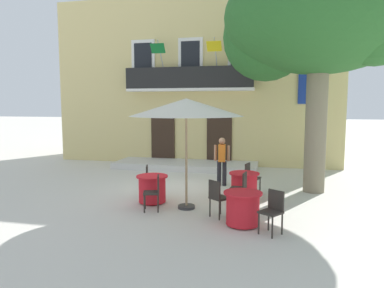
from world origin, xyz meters
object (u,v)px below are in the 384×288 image
plane_tree (317,21)px  cafe_table_middle (152,189)px  cafe_umbrella (186,108)px  cafe_chair_near_tree_0 (241,186)px  cafe_chair_front_0 (273,209)px  cafe_chair_front_1 (218,196)px  cafe_chair_middle_0 (154,190)px  cafe_table_front (243,208)px  cafe_chair_middle_1 (151,178)px  cafe_table_near_tree (244,185)px  cafe_chair_near_tree_1 (251,176)px  pedestrian_near_entrance (222,159)px

plane_tree → cafe_table_middle: 6.90m
cafe_umbrella → plane_tree: bearing=39.0°
cafe_table_middle → cafe_chair_near_tree_0: bearing=5.7°
cafe_chair_front_0 → cafe_chair_near_tree_0: bearing=114.1°
cafe_table_middle → cafe_chair_front_1: (1.96, -0.88, 0.14)m
plane_tree → cafe_chair_middle_0: 6.89m
cafe_chair_front_0 → cafe_table_front: bearing=150.7°
cafe_chair_middle_1 → cafe_umbrella: 2.67m
cafe_table_near_tree → cafe_chair_front_0: cafe_chair_front_0 is taller
cafe_chair_near_tree_1 → pedestrian_near_entrance: pedestrian_near_entrance is taller
cafe_chair_middle_1 → cafe_table_front: bearing=-34.5°
plane_tree → pedestrian_near_entrance: bearing=177.8°
cafe_chair_middle_0 → cafe_umbrella: 2.25m
cafe_chair_near_tree_1 → cafe_chair_middle_0: size_ratio=1.00×
cafe_table_near_tree → cafe_umbrella: cafe_umbrella is taller
cafe_chair_near_tree_0 → cafe_chair_middle_0: same height
cafe_table_near_tree → cafe_chair_near_tree_0: bearing=-92.0°
plane_tree → cafe_chair_near_tree_1: plane_tree is taller
cafe_table_front → cafe_table_middle: bearing=153.5°
cafe_table_middle → cafe_chair_front_1: cafe_chair_front_1 is taller
cafe_chair_middle_0 → cafe_chair_front_0: size_ratio=1.00×
cafe_chair_front_1 → cafe_chair_front_0: bearing=-31.2°
cafe_chair_front_1 → cafe_chair_near_tree_1: bearing=77.0°
cafe_chair_front_0 → cafe_chair_near_tree_1: bearing=101.5°
pedestrian_near_entrance → cafe_table_middle: bearing=-121.8°
cafe_table_middle → cafe_chair_middle_0: cafe_chair_middle_0 is taller
cafe_table_front → pedestrian_near_entrance: 3.97m
cafe_table_front → cafe_chair_front_1: bearing=146.9°
cafe_chair_near_tree_1 → cafe_umbrella: size_ratio=0.31×
cafe_chair_near_tree_1 → cafe_table_middle: 3.09m
cafe_table_near_tree → cafe_chair_front_1: size_ratio=0.95×
cafe_chair_near_tree_0 → pedestrian_near_entrance: pedestrian_near_entrance is taller
cafe_umbrella → pedestrian_near_entrance: cafe_umbrella is taller
plane_tree → cafe_chair_middle_1: 6.79m
cafe_chair_middle_0 → cafe_table_front: cafe_chair_middle_0 is taller
cafe_chair_near_tree_1 → cafe_table_front: cafe_chair_near_tree_1 is taller
cafe_chair_near_tree_1 → cafe_chair_front_1: size_ratio=1.00×
cafe_table_front → cafe_chair_near_tree_1: bearing=90.6°
cafe_chair_near_tree_0 → cafe_table_middle: (-2.40, -0.24, -0.14)m
cafe_chair_middle_1 → cafe_chair_front_1: 2.75m
cafe_chair_front_1 → cafe_table_front: bearing=-33.1°
cafe_chair_middle_0 → cafe_chair_middle_1: size_ratio=1.00×
plane_tree → cafe_chair_middle_0: size_ratio=7.69×
cafe_chair_near_tree_1 → cafe_umbrella: 3.28m
cafe_chair_near_tree_0 → cafe_umbrella: 2.54m
cafe_chair_near_tree_0 → pedestrian_near_entrance: (-0.84, 2.27, 0.38)m
cafe_table_middle → pedestrian_near_entrance: 3.00m
cafe_chair_near_tree_0 → cafe_chair_middle_0: 2.29m
cafe_table_middle → cafe_table_near_tree: bearing=22.3°
cafe_chair_front_0 → cafe_chair_front_1: same height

